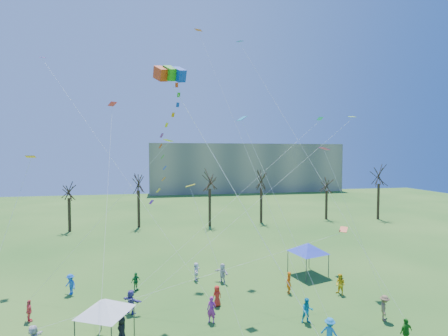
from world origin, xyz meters
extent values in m
cube|color=gray|center=(22.00, 82.00, 7.50)|extent=(60.00, 14.00, 15.00)
cylinder|color=black|center=(-18.01, 35.56, 2.58)|extent=(0.44, 0.44, 5.16)
cylinder|color=black|center=(-7.80, 36.38, 3.00)|extent=(0.44, 0.44, 6.01)
cylinder|color=black|center=(3.63, 35.18, 3.08)|extent=(0.44, 0.44, 6.16)
cylinder|color=black|center=(12.75, 36.07, 3.00)|extent=(0.44, 0.44, 6.00)
cylinder|color=black|center=(25.26, 36.54, 2.59)|extent=(0.44, 0.44, 5.17)
cylinder|color=black|center=(34.52, 34.76, 3.24)|extent=(0.44, 0.44, 6.48)
cube|color=red|center=(-3.78, 6.86, 17.47)|extent=(1.11, 1.42, 1.28)
cube|color=#239D14|center=(-3.17, 6.86, 17.47)|extent=(1.11, 1.42, 1.28)
cube|color=#0E39B6|center=(-2.57, 6.86, 17.47)|extent=(1.11, 1.42, 1.28)
cylinder|color=white|center=(0.60, 2.44, 9.48)|extent=(0.02, 0.02, 18.47)
cylinder|color=#3F3F44|center=(-8.96, 4.20, 1.01)|extent=(0.09, 0.09, 2.02)
cylinder|color=#3F3F44|center=(-7.91, 6.47, 1.01)|extent=(0.09, 0.09, 2.02)
cylinder|color=#3F3F44|center=(-5.63, 5.42, 1.01)|extent=(0.09, 0.09, 2.02)
pyramid|color=white|center=(-7.30, 4.81, 2.46)|extent=(3.50, 3.50, 0.87)
cylinder|color=#3F3F44|center=(9.26, 11.21, 1.11)|extent=(0.09, 0.09, 2.23)
cylinder|color=#3F3F44|center=(11.92, 11.94, 1.11)|extent=(0.09, 0.09, 2.23)
cylinder|color=#3F3F44|center=(8.54, 13.87, 1.11)|extent=(0.09, 0.09, 2.23)
cylinder|color=#3F3F44|center=(11.19, 14.59, 1.11)|extent=(0.09, 0.09, 2.23)
pyramid|color=blue|center=(10.23, 12.90, 2.70)|extent=(4.09, 4.09, 0.95)
imported|color=#1776BE|center=(6.40, 1.93, 0.90)|extent=(1.27, 1.31, 1.79)
imported|color=#1F781A|center=(11.17, 1.20, 0.83)|extent=(1.04, 0.58, 1.67)
imported|color=black|center=(-6.33, 4.74, 0.84)|extent=(0.57, 0.84, 1.67)
imported|color=#9D278E|center=(-0.40, 6.04, 0.92)|extent=(0.80, 0.70, 1.84)
imported|color=#0D90B8|center=(6.24, 4.71, 0.88)|extent=(0.94, 0.78, 1.76)
imported|color=brown|center=(11.82, 3.98, 0.91)|extent=(1.25, 1.34, 1.82)
imported|color=#FF5458|center=(-13.14, 8.54, 0.78)|extent=(0.84, 0.97, 1.56)
imported|color=#594CA5|center=(-6.14, 8.35, 0.90)|extent=(1.67, 1.39, 1.79)
imported|color=red|center=(0.37, 8.30, 0.80)|extent=(0.92, 0.77, 1.60)
imported|color=#F1590C|center=(6.78, 9.39, 0.91)|extent=(0.47, 0.69, 1.83)
imported|color=yellow|center=(10.98, 8.29, 0.88)|extent=(0.95, 1.05, 1.76)
imported|color=blue|center=(-11.53, 12.60, 0.87)|extent=(1.28, 1.21, 1.74)
imported|color=#1A7A34|center=(-6.16, 12.41, 0.78)|extent=(0.94, 0.89, 1.56)
imported|color=white|center=(-0.72, 13.72, 0.82)|extent=(0.81, 1.59, 1.64)
imported|color=silver|center=(1.60, 12.66, 0.89)|extent=(1.40, 1.63, 1.77)
cube|color=orange|center=(-11.43, 5.11, 11.77)|extent=(0.61, 0.74, 0.15)
cube|color=#D72345|center=(-8.17, 14.35, 16.43)|extent=(0.88, 0.91, 0.33)
cylinder|color=white|center=(-7.57, 7.61, 8.86)|extent=(0.01, 0.01, 20.00)
cube|color=yellow|center=(-1.90, 5.37, 9.83)|extent=(0.69, 0.58, 0.20)
cylinder|color=white|center=(-0.57, 3.30, 5.57)|extent=(0.01, 0.01, 9.51)
cube|color=#188AB7|center=(2.67, 9.59, 14.83)|extent=(0.89, 0.85, 0.42)
cylinder|color=white|center=(4.53, 5.76, 8.07)|extent=(0.01, 0.01, 15.66)
cube|color=#2786DE|center=(4.64, 18.53, 24.27)|extent=(0.91, 0.89, 0.21)
cylinder|color=white|center=(7.90, 9.87, 12.79)|extent=(0.01, 0.01, 29.19)
cube|color=red|center=(8.73, 4.38, 6.64)|extent=(0.79, 0.80, 0.29)
cylinder|color=white|center=(-1.30, 4.41, 3.97)|extent=(0.01, 0.01, 20.65)
cube|color=#A0ED37|center=(13.87, 11.54, 15.44)|extent=(0.69, 0.83, 0.17)
cylinder|color=white|center=(3.77, 8.14, 8.37)|extent=(0.01, 0.01, 25.35)
cube|color=purple|center=(-15.71, 19.70, 21.73)|extent=(0.76, 0.87, 0.24)
cylinder|color=white|center=(-8.06, 12.87, 11.52)|extent=(0.01, 0.01, 28.68)
cube|color=#EF5D0C|center=(0.16, 19.23, 25.43)|extent=(0.93, 0.85, 0.23)
cylinder|color=white|center=(3.20, 11.97, 13.37)|extent=(0.01, 0.01, 28.48)
cube|color=#D3237A|center=(8.30, 6.40, 12.33)|extent=(0.84, 0.74, 0.21)
cylinder|color=white|center=(10.06, 5.19, 6.82)|extent=(0.01, 0.01, 11.46)
cube|color=#F4FF1A|center=(-3.29, 9.23, 12.98)|extent=(0.84, 0.81, 0.16)
cylinder|color=white|center=(-8.22, 8.89, 7.14)|extent=(0.01, 0.01, 14.99)
cube|color=#19ABC2|center=(13.50, 17.05, 15.87)|extent=(0.58, 0.71, 0.30)
cylinder|color=white|center=(3.68, 12.70, 8.58)|extent=(0.01, 0.01, 25.73)
camera|label=1|loc=(-3.55, -15.31, 11.96)|focal=25.00mm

